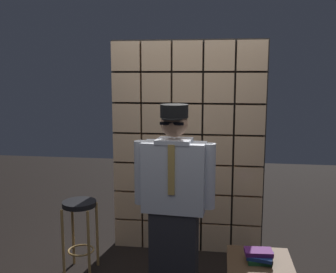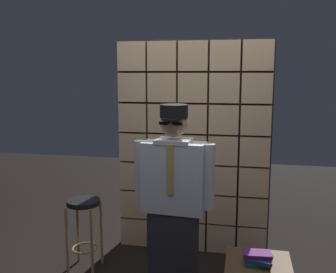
{
  "view_description": "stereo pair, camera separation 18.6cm",
  "coord_description": "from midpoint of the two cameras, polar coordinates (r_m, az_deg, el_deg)",
  "views": [
    {
      "loc": [
        0.38,
        -2.92,
        2.01
      ],
      "look_at": [
        -0.07,
        0.31,
        1.49
      ],
      "focal_mm": 41.87,
      "sensor_mm": 36.0,
      "label": 1
    },
    {
      "loc": [
        0.56,
        -2.89,
        2.01
      ],
      "look_at": [
        -0.07,
        0.31,
        1.49
      ],
      "focal_mm": 41.87,
      "sensor_mm": 36.0,
      "label": 2
    }
  ],
  "objects": [
    {
      "name": "glass_block_wall",
      "position": [
        4.39,
        1.59,
        -1.8
      ],
      "size": [
        1.72,
        0.1,
        2.4
      ],
      "color": "#E0B78C",
      "rests_on": "ground"
    },
    {
      "name": "standing_person",
      "position": [
        3.4,
        -0.7,
        -9.65
      ],
      "size": [
        0.7,
        0.31,
        1.76
      ],
      "rotation": [
        0.0,
        0.0,
        -0.07
      ],
      "color": "#28282D",
      "rests_on": "ground"
    },
    {
      "name": "bar_stool",
      "position": [
        4.17,
        -13.99,
        -11.62
      ],
      "size": [
        0.34,
        0.34,
        0.74
      ],
      "color": "black",
      "rests_on": "ground"
    },
    {
      "name": "side_table",
      "position": [
        3.41,
        11.54,
        -18.3
      ],
      "size": [
        0.52,
        0.52,
        0.52
      ],
      "color": "#513823",
      "rests_on": "ground"
    },
    {
      "name": "book_stack",
      "position": [
        3.34,
        11.53,
        -16.68
      ],
      "size": [
        0.24,
        0.21,
        0.1
      ],
      "color": "#1E592D",
      "rests_on": "side_table"
    }
  ]
}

